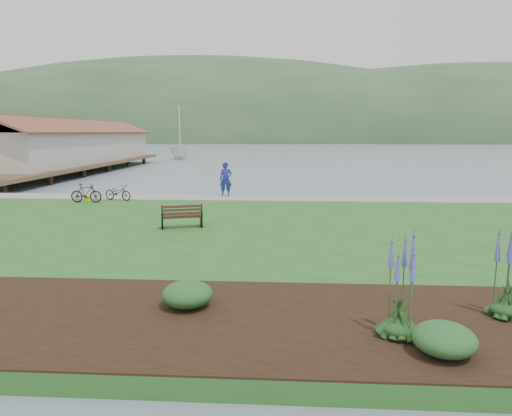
% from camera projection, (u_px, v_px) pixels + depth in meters
% --- Properties ---
extents(ground, '(600.00, 600.00, 0.00)m').
position_uv_depth(ground, '(243.00, 232.00, 18.75)').
color(ground, slate).
rests_on(ground, ground).
extents(lawn, '(34.00, 20.00, 0.40)m').
position_uv_depth(lawn, '(238.00, 238.00, 16.74)').
color(lawn, '#22561E').
rests_on(lawn, ground).
extents(shoreline_path, '(34.00, 2.20, 0.03)m').
position_uv_depth(shoreline_path, '(254.00, 198.00, 25.47)').
color(shoreline_path, gray).
rests_on(shoreline_path, lawn).
extents(garden_bed, '(24.00, 4.40, 0.04)m').
position_uv_depth(garden_bed, '(351.00, 321.00, 8.85)').
color(garden_bed, black).
rests_on(garden_bed, lawn).
extents(far_hillside, '(580.00, 80.00, 38.00)m').
position_uv_depth(far_hillside, '(329.00, 142.00, 184.90)').
color(far_hillside, '#2F512E').
rests_on(far_hillside, ground).
extents(pier_pavilion, '(8.00, 36.00, 5.40)m').
position_uv_depth(pier_pavilion, '(72.00, 146.00, 46.61)').
color(pier_pavilion, '#4C3826').
rests_on(pier_pavilion, ground).
extents(park_bench, '(1.66, 1.05, 0.96)m').
position_uv_depth(park_bench, '(182.00, 216.00, 17.47)').
color(park_bench, black).
rests_on(park_bench, lawn).
extents(person, '(0.90, 0.68, 2.30)m').
position_uv_depth(person, '(226.00, 176.00, 25.97)').
color(person, navy).
rests_on(person, lawn).
extents(bicycle_a, '(1.03, 1.73, 0.85)m').
position_uv_depth(bicycle_a, '(118.00, 192.00, 24.62)').
color(bicycle_a, black).
rests_on(bicycle_a, lawn).
extents(bicycle_b, '(0.49, 1.66, 1.00)m').
position_uv_depth(bicycle_b, '(86.00, 193.00, 23.79)').
color(bicycle_b, black).
rests_on(bicycle_b, lawn).
extents(sailboat, '(13.29, 13.33, 25.00)m').
position_uv_depth(sailboat, '(180.00, 160.00, 67.64)').
color(sailboat, silver).
rests_on(sailboat, ground).
extents(pannier, '(0.26, 0.35, 0.33)m').
position_uv_depth(pannier, '(87.00, 198.00, 24.22)').
color(pannier, yellow).
rests_on(pannier, lawn).
extents(echium_0, '(0.62, 0.62, 2.07)m').
position_uv_depth(echium_0, '(400.00, 289.00, 8.03)').
color(echium_0, '#173A15').
rests_on(echium_0, garden_bed).
extents(echium_1, '(0.62, 0.62, 2.09)m').
position_uv_depth(echium_1, '(509.00, 273.00, 8.90)').
color(echium_1, '#173A15').
rests_on(echium_1, garden_bed).
extents(shrub_0, '(1.06, 1.06, 0.53)m').
position_uv_depth(shrub_0, '(187.00, 294.00, 9.52)').
color(shrub_0, '#1E4C21').
rests_on(shrub_0, garden_bed).
extents(shrub_1, '(1.04, 1.04, 0.52)m').
position_uv_depth(shrub_1, '(444.00, 339.00, 7.47)').
color(shrub_1, '#1E4C21').
rests_on(shrub_1, garden_bed).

